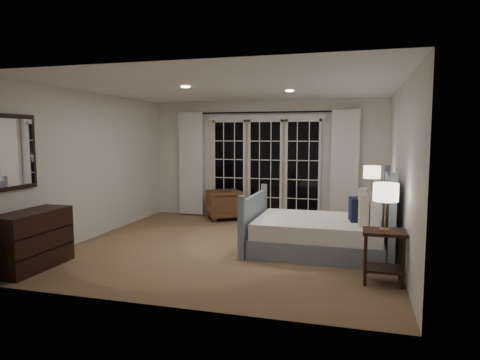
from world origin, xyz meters
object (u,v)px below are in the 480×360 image
(lamp_right, at_px, (372,173))
(dresser, at_px, (33,240))
(nightstand_left, at_px, (384,248))
(armchair, at_px, (224,204))
(nightstand_right, at_px, (371,211))
(lamp_left, at_px, (386,193))
(bed, at_px, (323,232))

(lamp_right, xyz_separation_m, dresser, (-4.37, -3.09, -0.74))
(nightstand_left, distance_m, dresser, 4.52)
(armchair, bearing_deg, lamp_right, 43.52)
(nightstand_right, bearing_deg, lamp_left, -87.79)
(nightstand_right, height_order, armchair, nightstand_right)
(bed, height_order, nightstand_left, bed)
(lamp_right, relative_size, dresser, 0.51)
(dresser, bearing_deg, nightstand_right, 35.22)
(nightstand_right, xyz_separation_m, dresser, (-4.37, -3.09, -0.06))
(lamp_right, xyz_separation_m, armchair, (-2.96, 0.81, -0.82))
(lamp_left, bearing_deg, nightstand_right, 92.21)
(nightstand_left, height_order, nightstand_right, nightstand_right)
(dresser, bearing_deg, bed, 27.11)
(nightstand_left, xyz_separation_m, dresser, (-4.47, -0.66, -0.04))
(nightstand_right, distance_m, lamp_right, 0.68)
(bed, bearing_deg, nightstand_right, 59.32)
(dresser, bearing_deg, lamp_right, 35.22)
(lamp_right, bearing_deg, bed, -120.68)
(bed, distance_m, nightstand_left, 1.47)
(lamp_left, bearing_deg, armchair, 133.28)
(lamp_left, distance_m, lamp_right, 2.43)
(dresser, bearing_deg, armchair, 70.06)
(bed, xyz_separation_m, armchair, (-2.24, 2.03, 0.00))
(bed, xyz_separation_m, nightstand_left, (0.82, -1.21, 0.11))
(nightstand_right, distance_m, dresser, 5.36)
(nightstand_left, relative_size, armchair, 0.94)
(nightstand_left, xyz_separation_m, armchair, (-3.05, 3.24, -0.11))
(nightstand_right, relative_size, dresser, 0.62)
(nightstand_left, height_order, lamp_left, lamp_left)
(bed, height_order, dresser, bed)
(armchair, bearing_deg, dresser, -51.09)
(bed, bearing_deg, lamp_right, 59.32)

